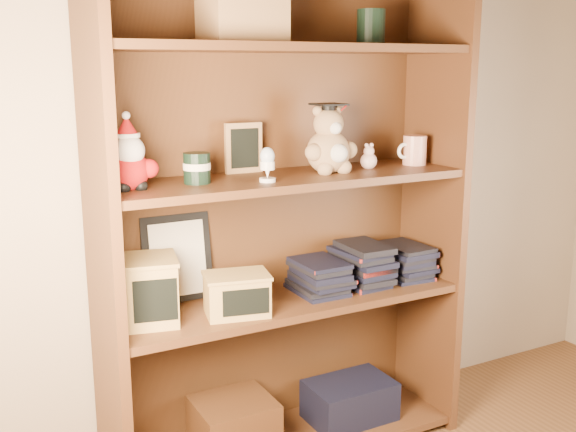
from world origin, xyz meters
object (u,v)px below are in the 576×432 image
bookcase (280,225)px  teacher_mug (414,150)px  treats_box (146,290)px  grad_teddy_bear (329,146)px

bookcase → teacher_mug: (0.50, -0.05, 0.22)m
teacher_mug → treats_box: (-0.96, -0.00, -0.35)m
bookcase → treats_box: bearing=-173.7°
grad_teddy_bear → teacher_mug: size_ratio=1.99×
bookcase → treats_box: bookcase is taller
teacher_mug → treats_box: 1.02m
grad_teddy_bear → treats_box: bearing=179.4°
treats_box → teacher_mug: bearing=0.1°
grad_teddy_bear → teacher_mug: 0.35m
teacher_mug → grad_teddy_bear: bearing=-178.9°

